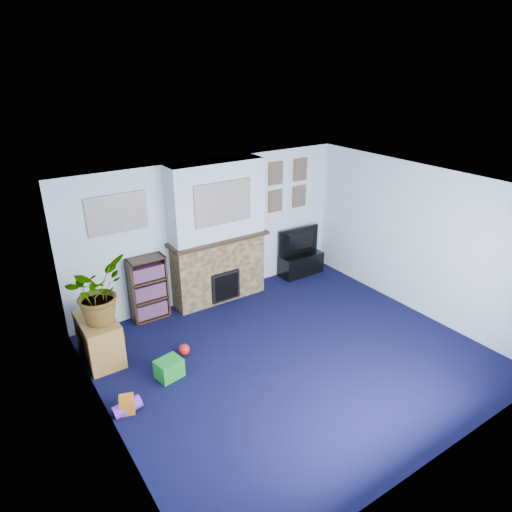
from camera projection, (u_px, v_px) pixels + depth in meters
floor at (292, 356)px, 6.43m from camera, size 5.00×4.50×0.01m
ceiling at (298, 190)px, 5.47m from camera, size 5.00×4.50×0.01m
wall_back at (212, 230)px, 7.67m from camera, size 5.00×0.04×2.40m
wall_front at (445, 369)px, 4.24m from camera, size 5.00×0.04×2.40m
wall_left at (103, 340)px, 4.68m from camera, size 0.04×4.50×2.40m
wall_right at (419, 241)px, 7.23m from camera, size 0.04×4.50×2.40m
chimney_breast at (218, 235)px, 7.52m from camera, size 1.72×0.50×2.40m
collage_main at (223, 203)px, 7.12m from camera, size 1.00×0.03×0.68m
collage_left at (117, 214)px, 6.63m from camera, size 0.90×0.03×0.58m
portrait_tl at (276, 174)px, 8.00m from camera, size 0.30×0.03×0.40m
portrait_tr at (300, 170)px, 8.28m from camera, size 0.30×0.03×0.40m
portrait_bl at (275, 201)px, 8.20m from camera, size 0.30×0.03×0.40m
portrait_br at (299, 196)px, 8.48m from camera, size 0.30×0.03×0.40m
tv_stand at (301, 263)px, 8.80m from camera, size 0.86×0.36×0.41m
television at (301, 242)px, 8.64m from camera, size 0.89×0.17×0.51m
bookshelf at (148, 290)px, 7.20m from camera, size 0.58×0.28×1.05m
sideboard at (99, 337)px, 6.24m from camera, size 0.45×0.82×0.64m
potted_plant at (97, 291)px, 5.94m from camera, size 1.02×1.02×0.86m
mantel_clock at (214, 235)px, 7.42m from camera, size 0.11×0.07×0.16m
mantel_candle at (236, 229)px, 7.63m from camera, size 0.05×0.05×0.17m
mantel_teddy at (187, 241)px, 7.17m from camera, size 0.12×0.12×0.12m
mantel_can at (254, 226)px, 7.83m from camera, size 0.07×0.07×0.13m
green_crate at (169, 368)px, 5.96m from camera, size 0.37×0.32×0.26m
toy_ball at (184, 349)px, 6.43m from camera, size 0.16×0.16×0.16m
toy_block at (127, 404)px, 5.38m from camera, size 0.21×0.21×0.21m
toy_tube at (127, 407)px, 5.39m from camera, size 0.35×0.16×0.20m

